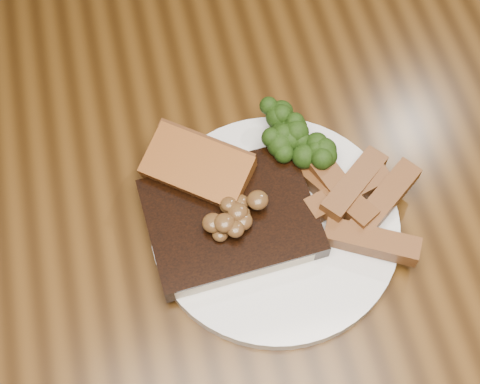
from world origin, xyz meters
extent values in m
plane|color=#38200C|center=(0.00, 0.00, 0.00)|extent=(4.50, 4.50, 0.00)
cube|color=#462A0E|center=(0.00, 0.00, 0.73)|extent=(1.60, 0.90, 0.04)
cube|color=black|center=(-0.02, 0.60, 0.41)|extent=(0.42, 0.42, 0.04)
cylinder|color=black|center=(0.15, 0.76, 0.19)|extent=(0.04, 0.04, 0.39)
cylinder|color=black|center=(-0.17, 0.77, 0.19)|extent=(0.04, 0.04, 0.39)
cylinder|color=black|center=(0.14, 0.43, 0.19)|extent=(0.04, 0.04, 0.39)
cylinder|color=black|center=(-0.19, 0.45, 0.19)|extent=(0.04, 0.04, 0.39)
cylinder|color=white|center=(0.05, -0.03, 0.76)|extent=(0.30, 0.30, 0.01)
cube|color=black|center=(0.00, -0.02, 0.77)|extent=(0.18, 0.14, 0.02)
cube|color=beige|center=(0.00, -0.08, 0.77)|extent=(0.14, 0.02, 0.02)
cube|color=#99491B|center=(-0.02, 0.03, 0.77)|extent=(0.12, 0.11, 0.02)
camera|label=1|loc=(-0.05, -0.30, 1.40)|focal=50.00mm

